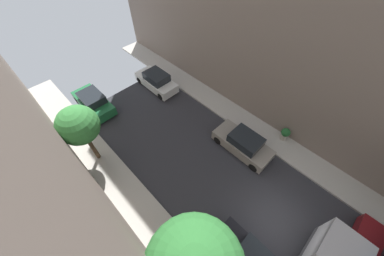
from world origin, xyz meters
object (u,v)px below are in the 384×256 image
object	(u,v)px
parked_car_right_3	(156,81)
potted_plant_0	(285,134)
parked_car_right_2	(243,144)
lamp_post	(183,235)
parked_car_left_3	(93,102)
street_tree_0	(78,126)

from	to	relation	value
parked_car_right_3	potted_plant_0	distance (m)	11.64
parked_car_right_2	lamp_post	distance (m)	8.10
parked_car_left_3	parked_car_right_2	size ratio (longest dim) A/B	1.00
parked_car_right_3	lamp_post	world-z (taller)	lamp_post
lamp_post	parked_car_right_2	bearing A→B (deg)	14.09
parked_car_right_3	parked_car_left_3	bearing A→B (deg)	164.32
parked_car_left_3	parked_car_right_2	distance (m)	12.42
potted_plant_0	parked_car_left_3	bearing A→B (deg)	122.92
potted_plant_0	parked_car_right_2	bearing A→B (deg)	150.87
parked_car_right_3	street_tree_0	distance (m)	8.75
parked_car_right_2	parked_car_right_3	size ratio (longest dim) A/B	1.00
lamp_post	parked_car_right_3	bearing A→B (deg)	57.59
street_tree_0	lamp_post	bearing A→B (deg)	-87.49
parked_car_right_2	street_tree_0	bearing A→B (deg)	139.53
street_tree_0	lamp_post	distance (m)	8.38
street_tree_0	lamp_post	xyz separation A→B (m)	(0.37, -8.37, 0.15)
parked_car_right_2	lamp_post	bearing A→B (deg)	-165.91
parked_car_left_3	parked_car_right_2	bearing A→B (deg)	-64.23
parked_car_left_3	parked_car_right_2	xyz separation A→B (m)	(5.40, -11.18, 0.00)
street_tree_0	potted_plant_0	bearing A→B (deg)	-37.68
parked_car_right_2	parked_car_right_3	distance (m)	9.67
parked_car_left_3	potted_plant_0	xyz separation A→B (m)	(8.28, -12.79, -0.00)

